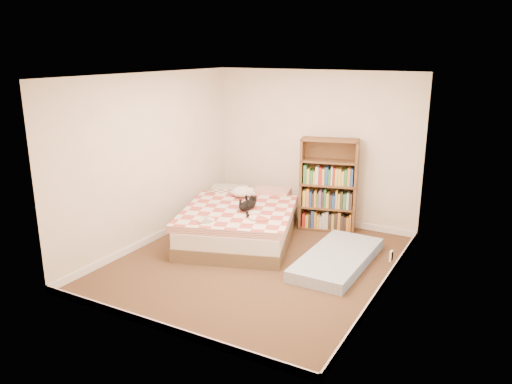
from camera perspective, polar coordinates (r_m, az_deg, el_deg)
The scene contains 6 objects.
room at distance 6.51m, azimuth -0.06°, elevation 1.67°, with size 3.51×4.01×2.51m.
bed at distance 7.67m, azimuth -1.64°, elevation -3.35°, with size 2.13×2.54×0.58m.
bookshelf at distance 8.04m, azimuth 8.27°, elevation -0.48°, with size 0.96×0.51×1.48m.
floor_mattress at distance 6.89m, azimuth 9.27°, elevation -7.55°, with size 0.77×1.71×0.15m, color #6D89B6.
black_cat at distance 7.41m, azimuth -0.84°, elevation -1.41°, with size 0.26×0.67×0.15m.
white_dog at distance 7.99m, azimuth -1.57°, elevation 0.04°, with size 0.47×0.47×0.17m.
Camera 1 is at (3.05, -5.52, 2.81)m, focal length 35.00 mm.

